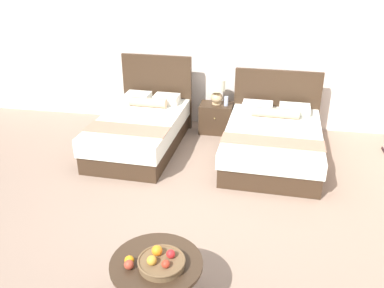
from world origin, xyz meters
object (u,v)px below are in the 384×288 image
Objects in this scene: bed_near_corner at (273,140)px; loose_orange at (129,260)px; vase at (226,101)px; nightstand at (216,118)px; table_lamp at (217,89)px; coffee_table at (157,274)px; bed_near_window at (141,129)px; fruit_bowl at (161,262)px; loose_apple at (129,265)px.

bed_near_corner is 3.37m from loose_orange.
nightstand is at bearing 166.41° from vase.
table_lamp is at bearing 160.06° from vase.
loose_orange reaches higher than coffee_table.
nightstand is (1.09, 0.82, -0.06)m from bed_near_window.
coffee_table is at bearing 143.97° from fruit_bowl.
vase is at bearing 135.46° from bed_near_corner.
bed_near_window is 1.36m from nightstand.
bed_near_corner is 1.36m from table_lamp.
nightstand is 3.98m from loose_orange.
vase is at bearing 87.26° from coffee_table.
loose_apple is at bearing -93.13° from nightstand.
nightstand is 0.70× the size of coffee_table.
vase is at bearing 31.71° from bed_near_window.
table_lamp is (-0.00, 0.02, 0.51)m from nightstand.
bed_near_corner is (2.05, -0.00, -0.03)m from bed_near_window.
loose_orange is at bearing -174.58° from fruit_bowl.
bed_near_window is 3.26m from coffee_table.
loose_apple is (-0.38, -3.97, -0.07)m from vase.
nightstand is 0.51m from table_lamp.
table_lamp is at bearing 89.72° from coffee_table.
bed_near_corner is 3.41m from loose_apple.
bed_near_window is at bearing 109.88° from fruit_bowl.
bed_near_window is at bearing -142.53° from table_lamp.
vase reaches higher than loose_orange.
bed_near_window reaches higher than bed_near_corner.
fruit_bowl reaches higher than coffee_table.
bed_near_corner is 12.98× the size of vase.
fruit_bowl is 4.89× the size of loose_apple.
loose_orange is at bearing -74.71° from bed_near_window.
nightstand is 0.37m from vase.
bed_near_window reaches higher than table_lamp.
bed_near_window is 3.32m from fruit_bowl.
table_lamp reaches higher than loose_apple.
fruit_bowl is (0.04, -3.96, -0.24)m from table_lamp.
loose_apple is at bearing -110.20° from bed_near_corner.
vase is 0.40× the size of fruit_bowl.
fruit_bowl is at bearing -36.03° from coffee_table.
loose_apple reaches higher than nightstand.
bed_near_window is at bearing 109.20° from coffee_table.
bed_near_corner is at bearing -44.54° from vase.
fruit_bowl is at bearing 16.27° from loose_apple.
table_lamp is (-0.96, 0.84, 0.47)m from bed_near_corner.
fruit_bowl is at bearing 5.42° from loose_orange.
bed_near_corner reaches higher than loose_orange.
bed_near_corner is at bearing 69.80° from loose_apple.
vase is 3.94m from loose_orange.
loose_orange is at bearing -110.69° from bed_near_corner.
vase is 3.90m from fruit_bowl.
bed_near_corner is 1.15m from vase.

